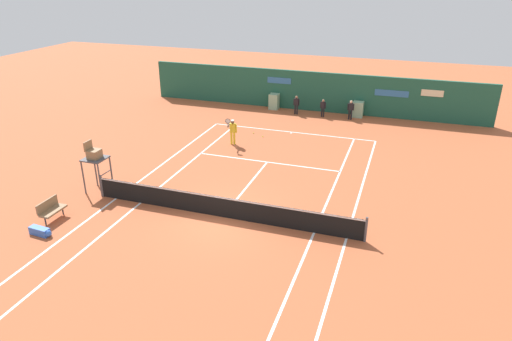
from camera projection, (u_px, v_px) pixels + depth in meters
name	position (u px, v px, depth m)	size (l,w,h in m)	color
ground_plane	(227.00, 211.00, 20.24)	(80.00, 80.00, 0.01)	#B25633
tennis_net	(222.00, 206.00, 19.53)	(12.10, 0.10, 1.07)	#4C4C51
sponsor_back_wall	(311.00, 92.00, 33.86)	(25.00, 1.02, 2.88)	#1E5642
umpire_chair	(95.00, 158.00, 21.38)	(1.00, 1.00, 2.49)	#47474C
player_bench	(51.00, 209.00, 19.35)	(0.54, 1.19, 0.88)	#38383D
equipment_bag	(41.00, 232.00, 18.33)	(1.02, 0.37, 0.32)	blue
player_on_baseline	(233.00, 130.00, 27.43)	(0.49, 0.74, 1.77)	yellow
ball_kid_centre_post	(323.00, 107.00, 32.63)	(0.42, 0.20, 1.27)	black
ball_kid_left_post	(296.00, 104.00, 33.18)	(0.46, 0.19, 1.37)	black
ball_kid_right_post	(351.00, 109.00, 32.04)	(0.45, 0.22, 1.37)	black
tennis_ball_near_service_line	(263.00, 136.00, 29.01)	(0.07, 0.07, 0.07)	#CCE033
tennis_ball_by_sideline	(254.00, 133.00, 29.61)	(0.07, 0.07, 0.07)	#CCE033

